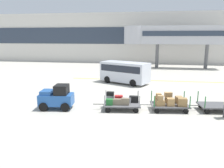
% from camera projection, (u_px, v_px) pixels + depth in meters
% --- Properties ---
extents(ground_plane, '(120.00, 120.00, 0.00)m').
position_uv_depth(ground_plane, '(132.00, 109.00, 14.21)').
color(ground_plane, '#B2ADA0').
extents(apron_lead_line, '(21.75, 0.34, 0.01)m').
position_uv_depth(apron_lead_line, '(173.00, 81.00, 23.07)').
color(apron_lead_line, yellow).
rests_on(apron_lead_line, ground_plane).
extents(terminal_building, '(61.89, 2.51, 8.60)m').
position_uv_depth(terminal_building, '(144.00, 38.00, 38.36)').
color(terminal_building, beige).
rests_on(terminal_building, ground_plane).
extents(jet_bridge, '(14.73, 3.00, 6.09)m').
position_uv_depth(jet_bridge, '(171.00, 35.00, 31.86)').
color(jet_bridge, '#B7B7BC').
rests_on(jet_bridge, ground_plane).
extents(baggage_tug, '(2.22, 1.45, 1.58)m').
position_uv_depth(baggage_tug, '(57.00, 97.00, 14.12)').
color(baggage_tug, '#2659A5').
rests_on(baggage_tug, ground_plane).
extents(baggage_cart_lead, '(3.07, 1.67, 1.10)m').
position_uv_depth(baggage_cart_lead, '(121.00, 102.00, 14.06)').
color(baggage_cart_lead, '#4C4C4F').
rests_on(baggage_cart_lead, ground_plane).
extents(baggage_cart_middle, '(3.07, 1.67, 1.10)m').
position_uv_depth(baggage_cart_middle, '(170.00, 102.00, 13.85)').
color(baggage_cart_middle, '#4C4C4F').
rests_on(baggage_cart_middle, ground_plane).
extents(baggage_cart_tail, '(3.07, 1.67, 1.10)m').
position_uv_depth(baggage_cart_tail, '(218.00, 106.00, 13.78)').
color(baggage_cart_tail, '#4C4C4F').
rests_on(baggage_cart_tail, ground_plane).
extents(shuttle_van, '(5.15, 3.80, 2.10)m').
position_uv_depth(shuttle_van, '(125.00, 71.00, 21.91)').
color(shuttle_van, silver).
rests_on(shuttle_van, ground_plane).
extents(safety_cone_near, '(0.36, 0.36, 0.55)m').
position_uv_depth(safety_cone_near, '(62.00, 90.00, 18.01)').
color(safety_cone_near, orange).
rests_on(safety_cone_near, ground_plane).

